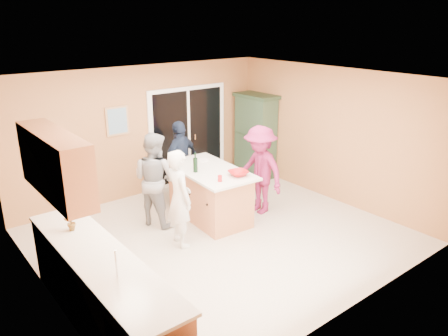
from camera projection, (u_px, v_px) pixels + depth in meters
floor at (221, 236)px, 7.29m from camera, size 5.50×5.50×0.00m
ceiling at (220, 79)px, 6.43m from camera, size 5.50×5.00×0.10m
wall_back at (143, 132)px, 8.71m from camera, size 5.50×0.10×2.60m
wall_front at (354, 217)px, 5.01m from camera, size 5.50×0.10×2.60m
wall_left at (41, 208)px, 5.25m from camera, size 0.10×5.00×2.60m
wall_right at (332, 135)px, 8.48m from camera, size 0.10×5.00×2.60m
left_cabinet_run at (107, 299)px, 4.92m from camera, size 0.65×3.05×1.24m
upper_cabinets at (55, 164)px, 5.01m from camera, size 0.35×1.60×0.75m
sliding_door at (188, 136)px, 9.38m from camera, size 1.90×0.07×2.10m
framed_picture at (117, 121)px, 8.27m from camera, size 0.46×0.04×0.56m
kitchen_island at (210, 195)px, 7.84m from camera, size 1.08×1.83×0.93m
green_hutch at (255, 136)px, 9.86m from camera, size 0.54×1.02×1.86m
woman_white at (179, 198)px, 6.80m from camera, size 0.45×0.62×1.58m
woman_grey at (155, 179)px, 7.51m from camera, size 0.88×0.98×1.65m
woman_navy at (181, 160)px, 8.57m from camera, size 1.01×0.65×1.59m
woman_magenta at (260, 170)px, 7.97m from camera, size 0.64×1.08×1.64m
serving_bowl at (238, 173)px, 7.36m from camera, size 0.37×0.37×0.08m
tulip_vase at (70, 218)px, 5.41m from camera, size 0.20×0.17×0.33m
tumbler_near at (195, 165)px, 7.73m from camera, size 0.10×0.10×0.11m
tumbler_far at (220, 178)px, 7.09m from camera, size 0.09×0.09×0.10m
wine_bottle at (195, 165)px, 7.49m from camera, size 0.08×0.08×0.34m
white_plate at (204, 160)px, 8.15m from camera, size 0.25×0.25×0.01m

